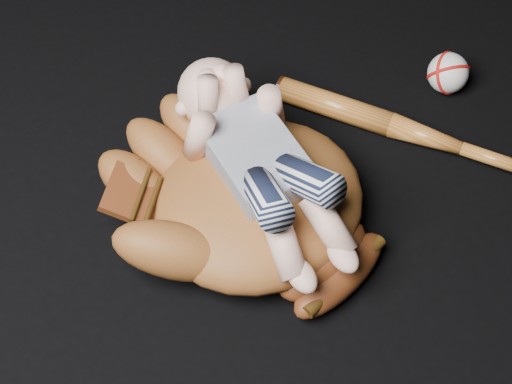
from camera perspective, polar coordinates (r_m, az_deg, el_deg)
baseball_glove at (r=1.11m, az=0.14°, el=-0.22°), size 0.53×0.56×0.14m
newborn_baby at (r=1.06m, az=0.73°, el=2.01°), size 0.20×0.40×0.16m
baseball_bat at (r=1.27m, az=10.81°, el=4.48°), size 0.31×0.36×0.04m
baseball at (r=1.36m, az=13.80°, el=8.40°), size 0.08×0.08×0.07m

